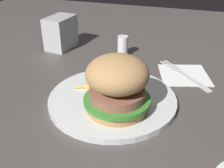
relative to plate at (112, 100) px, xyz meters
The scene contains 8 objects.
ground_plane 0.01m from the plate, 107.79° to the left, with size 1.60×1.60×0.00m, color #47423F.
plate is the anchor object (origin of this frame).
sandwich 0.07m from the plate, 30.68° to the left, with size 0.12×0.12×0.10m.
fries_pile 0.05m from the plate, 141.88° to the right, with size 0.08×0.11×0.01m.
napkin 0.21m from the plate, 141.97° to the left, with size 0.11×0.11×0.00m, color white.
fork 0.21m from the plate, 142.40° to the left, with size 0.14×0.13×0.00m.
napkin_dispenser 0.33m from the plate, 135.75° to the right, with size 0.09×0.06×0.09m, color #B7BABF.
salt_shaker 0.23m from the plate, 169.57° to the right, with size 0.03×0.03×0.06m, color white.
Camera 1 is at (0.42, 0.12, 0.29)m, focal length 42.64 mm.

